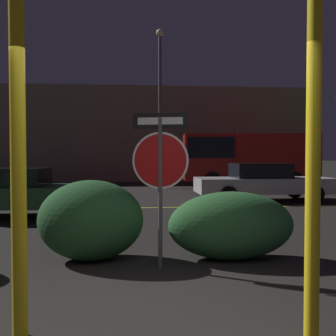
{
  "coord_description": "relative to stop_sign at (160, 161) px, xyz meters",
  "views": [
    {
      "loc": [
        -0.12,
        -3.14,
        1.58
      ],
      "look_at": [
        0.48,
        4.32,
        1.34
      ],
      "focal_mm": 40.0,
      "sensor_mm": 36.0,
      "label": 1
    }
  ],
  "objects": [
    {
      "name": "yellow_pole_left",
      "position": [
        -1.34,
        -1.9,
        0.28
      ],
      "size": [
        0.13,
        0.13,
        3.6
      ],
      "primitive_type": "cylinder",
      "color": "yellow",
      "rests_on": "ground_plane"
    },
    {
      "name": "stop_sign",
      "position": [
        0.0,
        0.0,
        0.0
      ],
      "size": [
        0.78,
        0.2,
        2.18
      ],
      "rotation": [
        0.0,
        0.0,
        -0.23
      ],
      "color": "#4C4C51",
      "rests_on": "ground_plane"
    },
    {
      "name": "building_backdrop",
      "position": [
        -1.75,
        20.46,
        1.48
      ],
      "size": [
        25.97,
        4.75,
        5.99
      ],
      "primitive_type": "cube",
      "color": "#7A6B5B",
      "rests_on": "ground_plane"
    },
    {
      "name": "passing_car_2",
      "position": [
        4.12,
        7.72,
        -0.84
      ],
      "size": [
        4.9,
        1.86,
        1.34
      ],
      "rotation": [
        0.0,
        0.0,
        -1.56
      ],
      "color": "silver",
      "rests_on": "ground_plane"
    },
    {
      "name": "delivery_truck",
      "position": [
        5.0,
        13.22,
        0.06
      ],
      "size": [
        6.61,
        2.97,
        2.68
      ],
      "rotation": [
        0.0,
        0.0,
        1.5
      ],
      "color": "maroon",
      "rests_on": "ground_plane"
    },
    {
      "name": "hedge_bush_1",
      "position": [
        -1.02,
        0.51,
        -0.9
      ],
      "size": [
        1.58,
        1.11,
        1.22
      ],
      "primitive_type": "ellipsoid",
      "color": "#285B2D",
      "rests_on": "ground_plane"
    },
    {
      "name": "hedge_bush_2",
      "position": [
        1.11,
        0.39,
        -0.99
      ],
      "size": [
        1.94,
        0.96,
        1.04
      ],
      "primitive_type": "ellipsoid",
      "color": "#2D6633",
      "rests_on": "ground_plane"
    },
    {
      "name": "street_lamp",
      "position": [
        0.79,
        13.35,
        3.07
      ],
      "size": [
        0.38,
        0.38,
        7.85
      ],
      "color": "#4C4C51",
      "rests_on": "ground_plane"
    },
    {
      "name": "yellow_pole_right",
      "position": [
        1.11,
        -2.27,
        0.15
      ],
      "size": [
        0.12,
        0.12,
        3.32
      ],
      "primitive_type": "cylinder",
      "color": "yellow",
      "rests_on": "ground_plane"
    },
    {
      "name": "passing_car_1",
      "position": [
        -3.47,
        4.71,
        -0.86
      ],
      "size": [
        4.48,
        1.92,
        1.28
      ],
      "rotation": [
        0.0,
        0.0,
        -1.59
      ],
      "color": "#335B38",
      "rests_on": "ground_plane"
    },
    {
      "name": "road_center_stripe",
      "position": [
        -0.19,
        6.24,
        -1.51
      ],
      "size": [
        32.67,
        0.12,
        0.01
      ],
      "primitive_type": "cube",
      "color": "gold",
      "rests_on": "ground_plane"
    }
  ]
}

